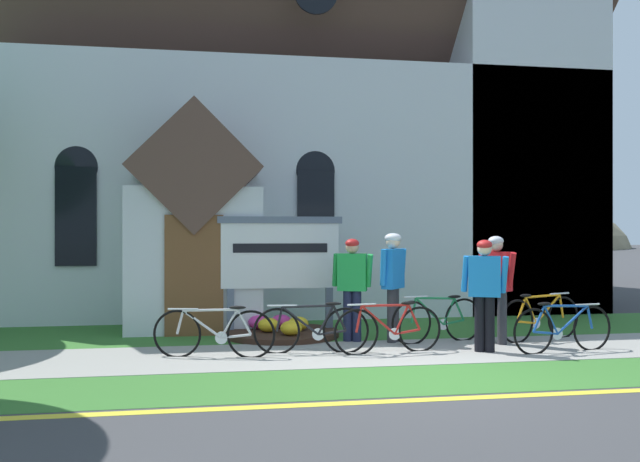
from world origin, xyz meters
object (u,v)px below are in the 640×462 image
Objects in this scene: cyclist_in_red_jersey at (485,286)px; roadside_conifer at (532,159)px; bicycle_red at (389,329)px; bicycle_blue at (312,329)px; cyclist_in_white_jersey at (352,281)px; cyclist_in_green_jersey at (496,280)px; bicycle_black at (563,328)px; cyclist_in_orange_jersey at (393,277)px; church_sign at (280,256)px; bicycle_silver at (438,320)px; bicycle_yellow at (540,318)px; bicycle_green at (215,332)px.

roadside_conifer is (4.34, 6.85, 2.74)m from cyclist_in_red_jersey.
bicycle_red is 0.99× the size of bicycle_blue.
cyclist_in_green_jersey is (2.23, -0.60, 0.03)m from cyclist_in_white_jersey.
bicycle_black is at bearing -114.30° from roadside_conifer.
cyclist_in_white_jersey is at bearing 163.99° from cyclist_in_orange_jersey.
cyclist_in_white_jersey is 2.15m from cyclist_in_red_jersey.
cyclist_in_green_jersey is at bearing -15.11° from cyclist_in_white_jersey.
bicycle_red is at bearing -73.64° from cyclist_in_white_jersey.
roadside_conifer reaches higher than bicycle_blue.
church_sign reaches higher than bicycle_blue.
bicycle_silver is at bearing 36.62° from bicycle_red.
cyclist_in_white_jersey is 2.31m from cyclist_in_green_jersey.
cyclist_in_orange_jersey is (-2.48, 0.20, 0.69)m from bicycle_yellow.
bicycle_yellow is 0.98× the size of cyclist_in_green_jersey.
cyclist_in_white_jersey is (-2.91, 1.45, 0.63)m from bicycle_black.
church_sign is 1.26× the size of bicycle_black.
church_sign is 2.52m from bicycle_green.
bicycle_blue is (-1.13, 0.19, -0.00)m from bicycle_red.
cyclist_in_green_jersey reaches higher than bicycle_black.
cyclist_in_green_jersey reaches higher than bicycle_red.
cyclist_in_white_jersey reaches higher than bicycle_green.
bicycle_silver reaches higher than bicycle_red.
bicycle_yellow is 1.12m from cyclist_in_green_jersey.
roadside_conifer reaches higher than bicycle_yellow.
cyclist_in_white_jersey is 0.97× the size of cyclist_in_green_jersey.
cyclist_in_orange_jersey reaches higher than cyclist_in_green_jersey.
bicycle_silver is at bearing 177.68° from bicycle_yellow.
cyclist_in_red_jersey is at bearing -126.38° from cyclist_in_green_jersey.
bicycle_black is 0.98× the size of cyclist_in_orange_jersey.
bicycle_red is 1.19m from cyclist_in_orange_jersey.
church_sign is 4.79m from bicycle_black.
cyclist_in_green_jersey is 0.97× the size of cyclist_in_orange_jersey.
cyclist_in_white_jersey is 0.95× the size of cyclist_in_orange_jersey.
bicycle_yellow is at bearing 78.92° from bicycle_black.
bicycle_yellow is 1.01× the size of cyclist_in_white_jersey.
church_sign is at bearing 141.50° from cyclist_in_red_jersey.
cyclist_in_orange_jersey is (1.72, -1.19, -0.31)m from church_sign.
cyclist_in_white_jersey reaches higher than bicycle_silver.
bicycle_red is 9.45m from roadside_conifer.
cyclist_in_red_jersey is at bearing -35.48° from cyclist_in_white_jersey.
cyclist_in_white_jersey reaches higher than bicycle_blue.
bicycle_blue is 0.29× the size of roadside_conifer.
bicycle_silver is 2.26m from bicycle_blue.
bicycle_silver reaches higher than bicycle_blue.
bicycle_yellow is (1.75, -0.07, 0.00)m from bicycle_silver.
church_sign is 1.28× the size of bicycle_blue.
bicycle_red is at bearing -130.79° from roadside_conifer.
bicycle_blue is at bearing -136.71° from roadside_conifer.
bicycle_yellow is at bearing 32.53° from cyclist_in_red_jersey.
bicycle_green is at bearing -175.02° from cyclist_in_green_jersey.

